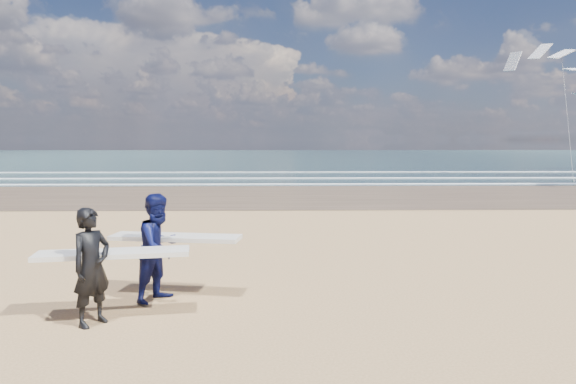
{
  "coord_description": "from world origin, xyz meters",
  "views": [
    {
      "loc": [
        1.29,
        -6.87,
        2.63
      ],
      "look_at": [
        1.55,
        6.0,
        1.31
      ],
      "focal_mm": 32.0,
      "sensor_mm": 36.0,
      "label": 1
    }
  ],
  "objects": [
    {
      "name": "ocean",
      "position": [
        20.0,
        72.0,
        0.01
      ],
      "size": [
        220.0,
        100.0,
        0.02
      ],
      "primitive_type": "cube",
      "color": "#182F35",
      "rests_on": "ground"
    },
    {
      "name": "foam_breakers",
      "position": [
        20.0,
        28.1,
        0.05
      ],
      "size": [
        220.0,
        11.7,
        0.05
      ],
      "color": "white",
      "rests_on": "ground"
    },
    {
      "name": "surfer_near",
      "position": [
        -1.31,
        0.33,
        0.86
      ],
      "size": [
        2.25,
        1.14,
        1.68
      ],
      "color": "black",
      "rests_on": "ground"
    },
    {
      "name": "surfer_far",
      "position": [
        -0.63,
        1.41,
        0.89
      ],
      "size": [
        2.25,
        1.31,
        1.76
      ],
      "color": "#0B0F3E",
      "rests_on": "ground"
    },
    {
      "name": "kite_1",
      "position": [
        20.52,
        27.48,
        5.77
      ],
      "size": [
        6.75,
        4.84,
        9.81
      ],
      "color": "slate",
      "rests_on": "ground"
    }
  ]
}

